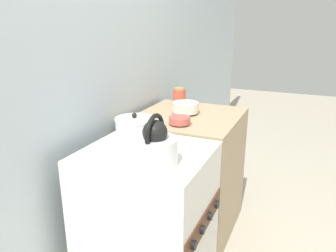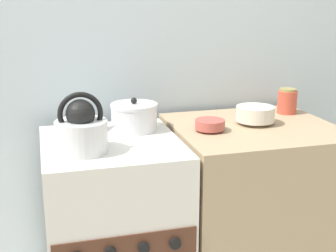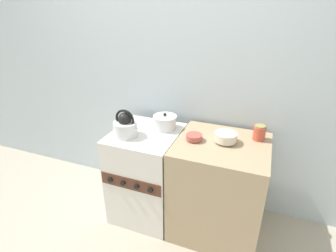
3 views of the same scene
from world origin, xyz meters
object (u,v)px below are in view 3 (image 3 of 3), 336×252
Objects in this scene: cooking_pot at (165,122)px; enamel_bowl at (226,137)px; small_ceramic_bowl at (194,137)px; kettle at (126,126)px; storage_jar at (259,133)px; stove at (147,173)px.

cooking_pot reaches higher than enamel_bowl.
enamel_bowl is 1.35× the size of small_ceramic_bowl.
cooking_pot is (0.25, 0.25, -0.03)m from kettle.
small_ceramic_bowl is (-0.24, -0.05, -0.02)m from enamel_bowl.
small_ceramic_bowl is 1.04× the size of storage_jar.
stove is at bearing -175.46° from enamel_bowl.
small_ceramic_bowl is (0.56, 0.11, -0.05)m from kettle.
cooking_pot reaches higher than storage_jar.
kettle reaches higher than small_ceramic_bowl.
cooking_pot is (0.13, 0.14, 0.49)m from stove.
stove is 6.81× the size of storage_jar.
small_ceramic_bowl is at bearing -0.14° from stove.
cooking_pot is at bearing 171.34° from enamel_bowl.
storage_jar is (0.24, 0.14, 0.01)m from enamel_bowl.
enamel_bowl is (0.55, -0.08, -0.00)m from cooking_pot.
enamel_bowl is 0.28m from storage_jar.
storage_jar reaches higher than enamel_bowl.
stove is 1.06m from storage_jar.
cooking_pot is 0.55m from enamel_bowl.
kettle reaches higher than cooking_pot.
storage_jar reaches higher than stove.
enamel_bowl is (0.80, 0.16, -0.03)m from kettle.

